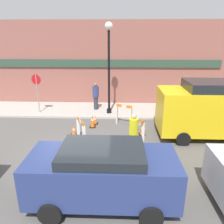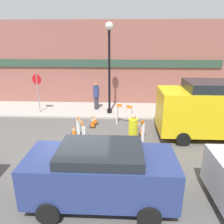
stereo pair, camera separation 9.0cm
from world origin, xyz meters
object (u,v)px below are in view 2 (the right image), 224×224
at_px(person_worker, 133,135).
at_px(person_pedestrian, 96,95).
at_px(streetlamp_post, 109,57).
at_px(stop_sign, 38,87).
at_px(work_van, 214,108).
at_px(parked_car_1, 101,172).

xyz_separation_m(person_worker, person_pedestrian, (-2.04, 5.66, 0.03)).
xyz_separation_m(streetlamp_post, person_pedestrian, (-0.87, 0.67, -2.40)).
relative_size(stop_sign, person_worker, 1.28).
bearing_deg(streetlamp_post, person_pedestrian, 142.09).
xyz_separation_m(stop_sign, person_worker, (5.42, -4.96, -0.67)).
relative_size(stop_sign, work_van, 0.47).
bearing_deg(parked_car_1, work_van, 43.73).
relative_size(person_worker, parked_car_1, 0.45).
distance_m(streetlamp_post, person_worker, 5.67).
distance_m(stop_sign, person_pedestrian, 3.52).
xyz_separation_m(person_worker, work_van, (3.75, 2.09, 0.44)).
bearing_deg(stop_sign, person_pedestrian, -155.68).
height_order(stop_sign, person_worker, stop_sign).
distance_m(streetlamp_post, work_van, 6.05).
relative_size(parked_car_1, work_van, 0.81).
bearing_deg(stop_sign, streetlamp_post, -167.01).
bearing_deg(parked_car_1, streetlamp_post, 91.55).
bearing_deg(person_worker, work_van, -85.01).
height_order(streetlamp_post, person_worker, streetlamp_post).
bearing_deg(streetlamp_post, stop_sign, -179.62).
bearing_deg(stop_sign, parked_car_1, 133.72).
height_order(streetlamp_post, person_pedestrian, streetlamp_post).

